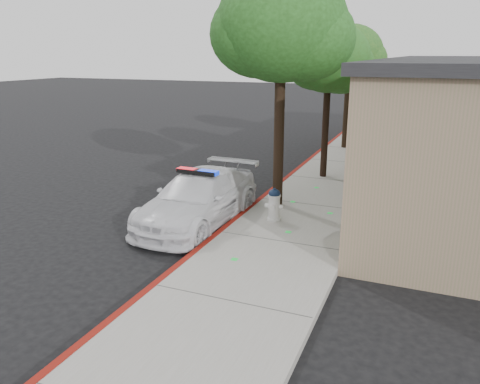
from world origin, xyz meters
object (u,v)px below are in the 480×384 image
at_px(street_tree_mid, 329,61).
at_px(fire_hydrant, 274,204).
at_px(street_tree_near, 281,31).
at_px(street_tree_far, 350,56).
at_px(police_car, 198,198).

bearing_deg(street_tree_mid, fire_hydrant, -92.02).
xyz_separation_m(street_tree_near, street_tree_far, (0.24, 9.39, -0.69)).
bearing_deg(street_tree_near, street_tree_far, 88.51).
bearing_deg(fire_hydrant, police_car, -166.98).
distance_m(street_tree_mid, street_tree_far, 5.63).
height_order(fire_hydrant, street_tree_far, street_tree_far).
relative_size(fire_hydrant, street_tree_far, 0.16).
bearing_deg(police_car, fire_hydrant, 17.99).
distance_m(fire_hydrant, street_tree_near, 4.60).
bearing_deg(street_tree_mid, police_car, -110.56).
relative_size(street_tree_mid, street_tree_far, 0.96).
relative_size(fire_hydrant, street_tree_mid, 0.16).
bearing_deg(street_tree_far, fire_hydrant, -89.50).
distance_m(street_tree_near, street_tree_mid, 3.89).
relative_size(police_car, street_tree_near, 0.73).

